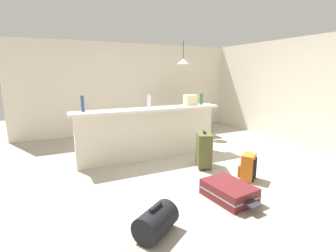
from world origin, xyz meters
name	(u,v)px	position (x,y,z in m)	size (l,w,h in m)	color
ground_plane	(187,163)	(0.00, 0.00, -0.03)	(13.00, 13.00, 0.05)	#ADA393
wall_back	(135,88)	(0.00, 3.05, 1.25)	(6.60, 0.10, 2.50)	silver
wall_right	(290,91)	(3.05, 0.30, 1.25)	(0.10, 6.00, 2.50)	silver
partition_half_wall	(149,135)	(-0.57, 0.50, 0.48)	(2.80, 0.20, 0.97)	silver
bar_countertop	(149,109)	(-0.57, 0.50, 0.99)	(2.96, 0.40, 0.05)	white
bottle_blue	(83,104)	(-1.78, 0.60, 1.16)	(0.06, 0.06, 0.28)	#284C89
bottle_clear	(149,101)	(-0.54, 0.58, 1.15)	(0.07, 0.07, 0.25)	silver
bottle_green	(201,99)	(0.65, 0.54, 1.14)	(0.06, 0.06, 0.24)	#2D6B38
grocery_bag	(190,100)	(0.39, 0.55, 1.13)	(0.26, 0.18, 0.22)	beige
dining_table	(185,111)	(1.03, 1.95, 0.65)	(1.10, 0.80, 0.74)	#4C331E
dining_chair_near_partition	(193,119)	(0.99, 1.43, 0.52)	(0.46, 0.46, 0.93)	#9E754C
pendant_lamp	(183,61)	(0.99, 1.99, 1.98)	(0.34, 0.34, 0.63)	black
suitcase_flat_maroon	(229,191)	(-0.20, -1.53, 0.11)	(0.57, 0.86, 0.22)	maroon
suitcase_upright_olive	(204,149)	(0.16, -0.35, 0.33)	(0.40, 0.50, 0.67)	#51562D
backpack_orange	(248,167)	(0.49, -1.13, 0.20)	(0.34, 0.33, 0.42)	orange
duffel_bag_black	(156,221)	(-1.40, -1.82, 0.15)	(0.57, 0.52, 0.34)	black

